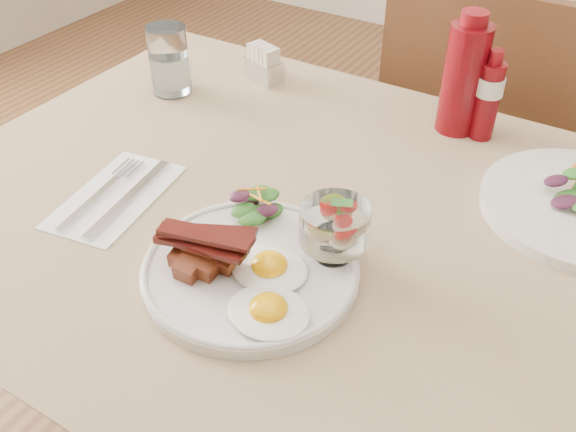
% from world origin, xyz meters
% --- Properties ---
extents(table, '(1.33, 0.88, 0.75)m').
position_xyz_m(table, '(0.00, 0.00, 0.66)').
color(table, brown).
rests_on(table, ground).
extents(chair_far, '(0.42, 0.42, 0.93)m').
position_xyz_m(chair_far, '(0.00, 0.66, 0.52)').
color(chair_far, brown).
rests_on(chair_far, ground).
extents(main_plate, '(0.28, 0.28, 0.02)m').
position_xyz_m(main_plate, '(-0.07, -0.15, 0.76)').
color(main_plate, silver).
rests_on(main_plate, table).
extents(fried_eggs, '(0.17, 0.18, 0.03)m').
position_xyz_m(fried_eggs, '(-0.03, -0.18, 0.78)').
color(fried_eggs, white).
rests_on(fried_eggs, main_plate).
extents(bacon_potato_pile, '(0.14, 0.09, 0.06)m').
position_xyz_m(bacon_potato_pile, '(-0.12, -0.19, 0.80)').
color(bacon_potato_pile, maroon).
rests_on(bacon_potato_pile, main_plate).
extents(side_salad, '(0.08, 0.07, 0.04)m').
position_xyz_m(side_salad, '(-0.12, -0.06, 0.78)').
color(side_salad, '#1C5416').
rests_on(side_salad, main_plate).
extents(fruit_cup, '(0.09, 0.09, 0.09)m').
position_xyz_m(fruit_cup, '(0.01, -0.08, 0.82)').
color(fruit_cup, white).
rests_on(fruit_cup, main_plate).
extents(ketchup_bottle, '(0.07, 0.07, 0.21)m').
position_xyz_m(ketchup_bottle, '(0.02, 0.34, 0.85)').
color(ketchup_bottle, '#5E050B').
rests_on(ketchup_bottle, table).
extents(hot_sauce_bottle, '(0.06, 0.06, 0.16)m').
position_xyz_m(hot_sauce_bottle, '(0.07, 0.34, 0.83)').
color(hot_sauce_bottle, '#5E050B').
rests_on(hot_sauce_bottle, table).
extents(sugar_caddy, '(0.09, 0.06, 0.07)m').
position_xyz_m(sugar_caddy, '(-0.37, 0.33, 0.78)').
color(sugar_caddy, silver).
rests_on(sugar_caddy, table).
extents(water_glass, '(0.07, 0.07, 0.13)m').
position_xyz_m(water_glass, '(-0.49, 0.20, 0.81)').
color(water_glass, white).
rests_on(water_glass, table).
extents(napkin_cutlery, '(0.15, 0.23, 0.01)m').
position_xyz_m(napkin_cutlery, '(-0.34, -0.12, 0.75)').
color(napkin_cutlery, white).
rests_on(napkin_cutlery, table).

